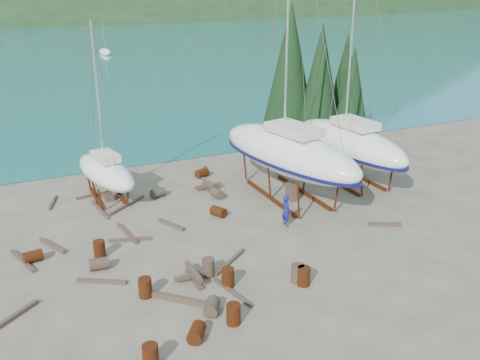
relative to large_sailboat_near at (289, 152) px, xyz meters
name	(u,v)px	position (x,y,z in m)	size (l,w,h in m)	color
ground	(236,251)	(-6.00, -5.27, -2.95)	(600.00, 600.00, 0.00)	#574E44
far_house_right	(97,9)	(24.00, 184.73, -0.03)	(6.60, 5.60, 5.60)	beige
cypress_near_right	(320,80)	(6.50, 6.73, 2.84)	(3.60, 3.60, 10.00)	black
cypress_mid_right	(352,95)	(8.00, 4.73, 1.97)	(3.06, 3.06, 8.50)	black
cypress_back_left	(290,66)	(5.00, 8.73, 3.71)	(4.14, 4.14, 11.50)	black
cypress_far_right	(345,83)	(9.50, 7.73, 2.26)	(3.24, 3.24, 9.00)	black
moored_boat_mid	(105,52)	(4.00, 74.73, -2.57)	(2.00, 5.00, 6.05)	white
large_sailboat_near	(289,152)	(0.00, 0.00, 0.00)	(5.68, 12.08, 18.33)	white
large_sailboat_far	(349,143)	(5.14, 0.84, -0.27)	(3.93, 10.60, 16.41)	white
small_sailboat_shore	(106,171)	(-10.35, 4.52, -1.18)	(3.48, 6.99, 10.72)	white
worker	(286,211)	(-2.20, -3.69, -2.05)	(0.66, 0.43, 1.80)	navy
drum_0	(145,288)	(-11.25, -7.38, -2.51)	(0.58, 0.58, 0.88)	#5D2E10
drum_1	(212,307)	(-9.10, -9.72, -2.66)	(0.58, 0.58, 0.88)	#2D2823
drum_2	(33,256)	(-15.37, -2.11, -2.66)	(0.58, 0.58, 0.88)	#5D2E10
drum_3	(233,314)	(-8.60, -10.76, -2.51)	(0.58, 0.58, 0.88)	#5D2E10
drum_4	(202,173)	(-3.60, 5.59, -2.66)	(0.58, 0.58, 0.88)	#5D2E10
drum_6	(218,212)	(-5.13, -0.98, -2.66)	(0.58, 0.58, 0.88)	#5D2E10
drum_7	(304,276)	(-4.56, -9.46, -2.51)	(0.58, 0.58, 0.88)	#5D2E10
drum_8	(99,249)	(-12.34, -3.00, -2.51)	(0.58, 0.58, 0.88)	#5D2E10
drum_9	(158,193)	(-7.44, 3.34, -2.66)	(0.58, 0.58, 0.88)	#2D2823
drum_10	(228,277)	(-7.68, -8.12, -2.51)	(0.58, 0.58, 0.88)	#5D2E10
drum_11	(217,194)	(-4.11, 1.64, -2.66)	(0.58, 0.58, 0.88)	#2D2823
drum_12	(197,333)	(-10.28, -11.07, -2.66)	(0.58, 0.58, 0.88)	#5D2E10
drum_13	(151,356)	(-12.29, -11.82, -2.51)	(0.58, 0.58, 0.88)	#5D2E10
drum_15	(99,264)	(-12.61, -4.19, -2.66)	(0.58, 0.58, 0.88)	#2D2823
drum_16	(208,267)	(-8.14, -6.93, -2.51)	(0.58, 0.58, 0.88)	#2D2823
drum_17	(298,273)	(-4.68, -9.14, -2.51)	(0.58, 0.58, 0.88)	#2D2823
timber_0	(53,203)	(-13.63, 5.03, -2.88)	(0.14, 2.20, 0.14)	brown
timber_1	(385,224)	(2.76, -6.09, -2.86)	(0.19, 1.81, 0.19)	brown
timber_2	(52,246)	(-14.34, -0.92, -2.86)	(0.19, 2.22, 0.19)	brown
timber_3	(232,292)	(-7.76, -8.77, -2.88)	(0.15, 2.66, 0.15)	brown
timber_4	(130,240)	(-10.57, -1.91, -2.87)	(0.17, 2.17, 0.17)	brown
timber_5	(230,262)	(-6.77, -6.30, -2.87)	(0.16, 2.78, 0.16)	brown
timber_6	(201,171)	(-3.30, 6.54, -2.86)	(0.19, 1.85, 0.19)	brown
timber_8	(171,225)	(-8.03, -1.09, -2.86)	(0.19, 1.97, 0.19)	brown
timber_9	(96,194)	(-10.97, 5.26, -2.88)	(0.15, 2.52, 0.15)	brown
timber_10	(127,205)	(-9.60, 2.69, -2.87)	(0.16, 3.15, 0.16)	brown
timber_11	(127,233)	(-10.52, -1.09, -2.88)	(0.15, 2.75, 0.15)	brown
timber_12	(102,281)	(-12.75, -5.46, -2.87)	(0.17, 2.28, 0.17)	brown
timber_14	(12,318)	(-16.61, -6.78, -2.86)	(0.18, 2.68, 0.18)	brown
timber_15	(100,210)	(-11.21, 2.73, -2.88)	(0.15, 2.96, 0.15)	brown
timber_16	(178,299)	(-10.08, -8.34, -2.84)	(0.23, 2.61, 0.23)	brown
timber_17	(22,261)	(-15.86, -1.93, -2.87)	(0.16, 2.77, 0.16)	brown
timber_pile_fore	(194,275)	(-8.92, -7.08, -2.65)	(1.80, 1.80, 0.60)	brown
timber_pile_aft	(208,186)	(-4.16, 3.10, -2.65)	(1.80, 1.80, 0.60)	brown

